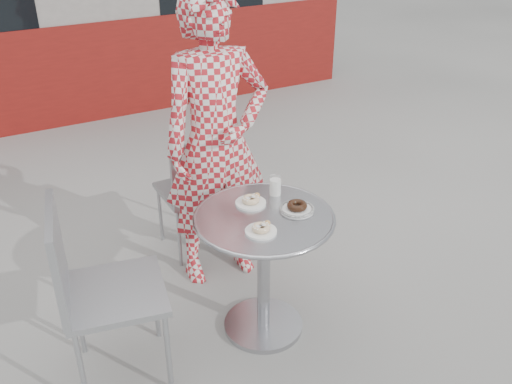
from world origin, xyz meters
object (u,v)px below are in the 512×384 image
milk_cup (275,186)px  seated_person (217,143)px  plate_checker (297,208)px  bistro_table (264,245)px  plate_far (251,201)px  plate_near (261,229)px  chair_far (194,213)px  chair_left (117,325)px

milk_cup → seated_person: bearing=106.6°
plate_checker → bistro_table: bearing=169.4°
plate_far → milk_cup: 0.17m
plate_near → bistro_table: bearing=55.5°
bistro_table → chair_far: size_ratio=0.86×
bistro_table → chair_far: chair_far is taller
bistro_table → seated_person: size_ratio=0.41×
chair_left → milk_cup: chair_left is taller
plate_near → milk_cup: size_ratio=1.46×
chair_left → plate_far: 0.92m
chair_far → plate_far: size_ratio=5.28×
seated_person → plate_checker: seated_person is taller
chair_far → plate_far: 0.93m
plate_near → milk_cup: milk_cup is taller
chair_far → chair_left: bearing=47.9°
bistro_table → chair_far: (-0.01, 0.93, -0.29)m
plate_checker → chair_far: bearing=101.1°
plate_near → milk_cup: 0.38m
chair_left → milk_cup: size_ratio=9.25×
chair_left → plate_checker: 1.07m
plate_near → milk_cup: bearing=49.8°
plate_checker → milk_cup: size_ratio=1.70×
milk_cup → plate_far: bearing=-170.5°
seated_person → plate_checker: (0.15, -0.65, -0.14)m
chair_left → plate_near: 0.86m
chair_left → plate_far: size_ratio=6.08×
plate_far → milk_cup: (0.16, 0.03, 0.03)m
chair_far → plate_checker: (0.19, -0.96, 0.49)m
plate_far → milk_cup: size_ratio=1.52×
chair_far → seated_person: size_ratio=0.48×
plate_far → plate_checker: 0.25m
bistro_table → milk_cup: (0.16, 0.17, 0.23)m
plate_near → milk_cup: (0.25, 0.29, 0.03)m
seated_person → plate_checker: 0.68m
chair_left → seated_person: bearing=-44.9°
chair_far → plate_far: (0.02, -0.79, 0.49)m
milk_cup → plate_near: bearing=-130.2°
chair_far → plate_near: bearing=85.9°
plate_near → plate_far: bearing=72.2°
chair_left → plate_far: chair_left is taller
bistro_table → plate_far: bearing=89.7°
bistro_table → seated_person: seated_person is taller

